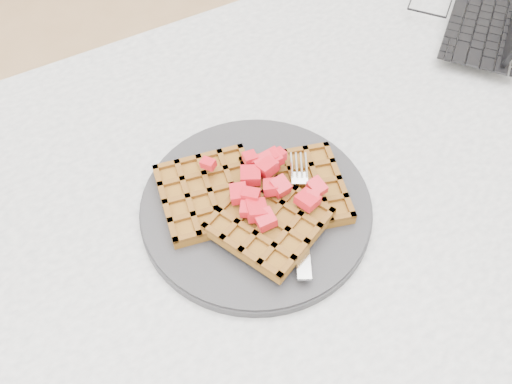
% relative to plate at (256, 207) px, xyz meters
% --- Properties ---
extents(ground, '(4.00, 4.00, 0.00)m').
position_rel_plate_xyz_m(ground, '(0.15, -0.01, -0.76)').
color(ground, tan).
rests_on(ground, ground).
extents(table, '(1.20, 0.80, 0.75)m').
position_rel_plate_xyz_m(table, '(0.15, -0.01, -0.12)').
color(table, beige).
rests_on(table, ground).
extents(plate, '(0.29, 0.29, 0.02)m').
position_rel_plate_xyz_m(plate, '(0.00, 0.00, 0.00)').
color(plate, '#242427').
rests_on(plate, table).
extents(waffles, '(0.24, 0.22, 0.03)m').
position_rel_plate_xyz_m(waffles, '(0.00, -0.00, 0.02)').
color(waffles, brown).
rests_on(waffles, plate).
extents(strawberry_pile, '(0.15, 0.15, 0.02)m').
position_rel_plate_xyz_m(strawberry_pile, '(0.00, -0.00, 0.05)').
color(strawberry_pile, '#A10716').
rests_on(strawberry_pile, waffles).
extents(fork, '(0.11, 0.17, 0.02)m').
position_rel_plate_xyz_m(fork, '(0.04, -0.04, 0.02)').
color(fork, silver).
rests_on(fork, plate).
extents(laptop, '(0.35, 0.34, 0.20)m').
position_rel_plate_xyz_m(laptop, '(0.50, 0.16, 0.03)').
color(laptop, black).
rests_on(laptop, table).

